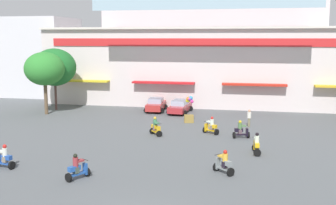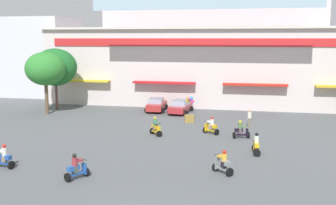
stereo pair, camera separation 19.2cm
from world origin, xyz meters
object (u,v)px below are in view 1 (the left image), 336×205
plaza_tree_2 (44,69)px  balloon_vendor_cart (189,111)px  parked_car_0 (156,105)px  parked_car_1 (180,106)px  scooter_rider_0 (77,169)px  scooter_rider_8 (156,128)px  scooter_rider_2 (241,131)px  scooter_rider_1 (257,145)px  plaza_tree_0 (54,67)px  scooter_rider_9 (4,158)px  scooter_rider_5 (224,164)px  pedestrian_1 (249,117)px  scooter_rider_7 (211,127)px

plaza_tree_2 → balloon_vendor_cart: 16.24m
plaza_tree_2 → parked_car_0: (11.21, 4.03, -4.13)m
parked_car_1 → parked_car_0: bearing=169.1°
scooter_rider_0 → scooter_rider_8: (2.02, 11.33, 0.02)m
scooter_rider_8 → parked_car_0: bearing=103.0°
scooter_rider_2 → parked_car_0: bearing=132.1°
plaza_tree_2 → scooter_rider_1: plaza_tree_2 is taller
plaza_tree_0 → scooter_rider_9: (6.62, -20.13, -4.22)m
scooter_rider_5 → parked_car_0: bearing=114.0°
scooter_rider_1 → scooter_rider_2: bearing=104.9°
scooter_rider_9 → pedestrian_1: pedestrian_1 is taller
parked_car_0 → balloon_vendor_cart: 7.01m
scooter_rider_7 → balloon_vendor_cart: 5.05m
scooter_rider_0 → scooter_rider_7: scooter_rider_0 is taller
parked_car_0 → pedestrian_1: bearing=-30.7°
pedestrian_1 → scooter_rider_2: bearing=-97.9°
parked_car_1 → scooter_rider_1: (7.98, -14.52, -0.08)m
scooter_rider_1 → scooter_rider_9: 16.89m
scooter_rider_2 → balloon_vendor_cart: 7.40m
scooter_rider_2 → scooter_rider_5: scooter_rider_5 is taller
scooter_rider_8 → scooter_rider_9: size_ratio=1.02×
plaza_tree_2 → balloon_vendor_cart: (15.75, -1.29, -3.75)m
pedestrian_1 → plaza_tree_2: bearing=174.5°
parked_car_1 → scooter_rider_2: bearing=-56.0°
scooter_rider_0 → scooter_rider_5: (8.28, 2.67, -0.01)m
plaza_tree_2 → scooter_rider_2: 22.29m
plaza_tree_0 → balloon_vendor_cart: plaza_tree_0 is taller
parked_car_0 → scooter_rider_5: scooter_rider_5 is taller
scooter_rider_8 → scooter_rider_2: bearing=3.6°
scooter_rider_7 → scooter_rider_8: size_ratio=0.96×
scooter_rider_8 → balloon_vendor_cart: size_ratio=0.62×
plaza_tree_2 → parked_car_0: bearing=19.8°
plaza_tree_2 → pedestrian_1: bearing=-5.5°
plaza_tree_2 → scooter_rider_7: plaza_tree_2 is taller
scooter_rider_2 → balloon_vendor_cart: bearing=133.7°
plaza_tree_2 → scooter_rider_8: 16.04m
parked_car_1 → scooter_rider_5: bearing=-72.7°
parked_car_1 → scooter_rider_1: scooter_rider_1 is taller
scooter_rider_5 → scooter_rider_9: size_ratio=0.96×
parked_car_0 → scooter_rider_9: (-4.82, -21.46, -0.11)m
scooter_rider_8 → balloon_vendor_cart: 6.12m
plaza_tree_2 → scooter_rider_5: plaza_tree_2 is taller
scooter_rider_5 → pedestrian_1: (1.46, 13.68, 0.28)m
scooter_rider_7 → scooter_rider_9: scooter_rider_9 is taller
parked_car_0 → scooter_rider_1: (10.81, -15.06, -0.10)m
scooter_rider_7 → scooter_rider_9: bearing=-135.2°
parked_car_0 → scooter_rider_9: size_ratio=2.64×
plaza_tree_2 → scooter_rider_5: 25.81m
parked_car_1 → scooter_rider_1: 16.57m
scooter_rider_8 → pedestrian_1: 9.21m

